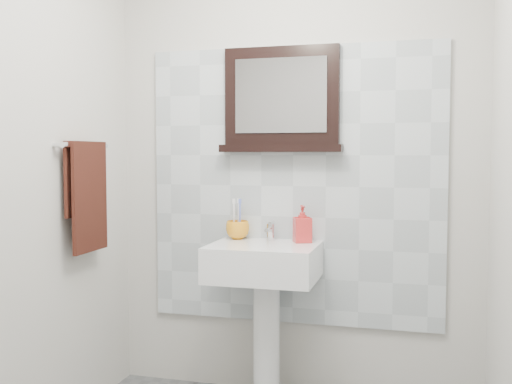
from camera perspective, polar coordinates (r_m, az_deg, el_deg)
back_wall at (r=3.26m, az=3.63°, el=2.34°), size 2.00×0.01×2.50m
front_wall at (r=1.19m, az=-18.33°, el=-0.18°), size 2.00×0.01×2.50m
left_wall at (r=2.67m, az=-23.17°, el=1.75°), size 0.01×2.20×2.50m
splashback at (r=3.25m, az=3.58°, el=0.57°), size 1.60×0.02×1.50m
pedestal_sink at (r=3.13m, az=0.80°, el=-8.31°), size 0.55×0.44×0.96m
toothbrush_cup at (r=3.27m, az=-1.76°, el=-3.63°), size 0.15×0.15×0.10m
toothbrushes at (r=3.26m, az=-1.78°, el=-2.35°), size 0.05×0.04×0.21m
soap_dispenser at (r=3.15m, az=4.44°, el=-3.05°), size 0.12×0.12×0.19m
framed_mirror at (r=3.24m, az=2.44°, el=8.54°), size 0.66×0.11×0.56m
towel_bar at (r=3.10m, az=-16.00°, el=4.28°), size 0.07×0.40×0.03m
hand_towel at (r=3.10m, az=-15.82°, el=0.40°), size 0.06×0.30×0.55m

